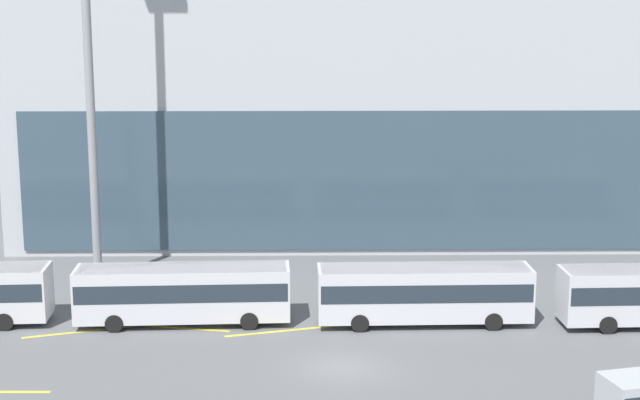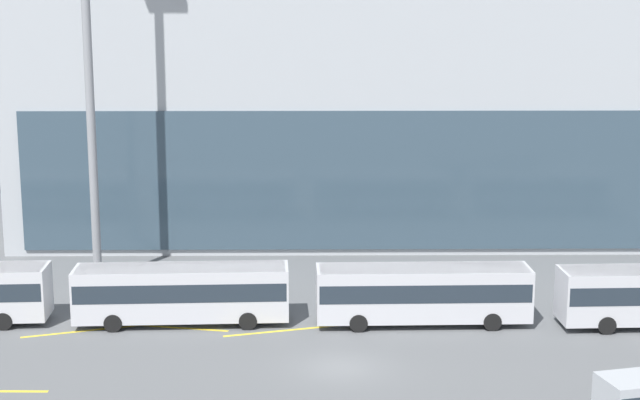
% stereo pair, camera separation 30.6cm
% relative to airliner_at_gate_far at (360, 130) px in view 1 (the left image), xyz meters
% --- Properties ---
extents(ground_plane, '(440.00, 440.00, 0.00)m').
position_rel_airliner_at_gate_far_xyz_m(ground_plane, '(-3.76, -51.73, -5.25)').
color(ground_plane, slate).
extents(airliner_at_gate_far, '(37.44, 38.06, 15.08)m').
position_rel_airliner_at_gate_far_xyz_m(airliner_at_gate_far, '(0.00, 0.00, 0.00)').
color(airliner_at_gate_far, silver).
rests_on(airliner_at_gate_far, ground_plane).
extents(shuttle_bus_1, '(12.00, 3.11, 3.29)m').
position_rel_airliner_at_gate_far_xyz_m(shuttle_bus_1, '(-12.43, -44.91, -3.32)').
color(shuttle_bus_1, silver).
rests_on(shuttle_bus_1, ground_plane).
extents(shuttle_bus_2, '(11.95, 2.87, 3.29)m').
position_rel_airliner_at_gate_far_xyz_m(shuttle_bus_2, '(1.05, -45.14, -3.32)').
color(shuttle_bus_2, silver).
rests_on(shuttle_bus_2, ground_plane).
extents(lane_stripe_1, '(9.99, 3.05, 0.01)m').
position_rel_airliner_at_gate_far_xyz_m(lane_stripe_1, '(-5.02, -45.70, -5.25)').
color(lane_stripe_1, yellow).
rests_on(lane_stripe_1, ground_plane).
extents(lane_stripe_2, '(9.11, 2.16, 0.01)m').
position_rel_airliner_at_gate_far_xyz_m(lane_stripe_2, '(-14.29, -45.27, -5.25)').
color(lane_stripe_2, yellow).
rests_on(lane_stripe_2, ground_plane).
extents(lane_stripe_4, '(11.02, 3.85, 0.01)m').
position_rel_airliner_at_gate_far_xyz_m(lane_stripe_4, '(-15.44, -45.36, -5.25)').
color(lane_stripe_4, yellow).
rests_on(lane_stripe_4, ground_plane).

